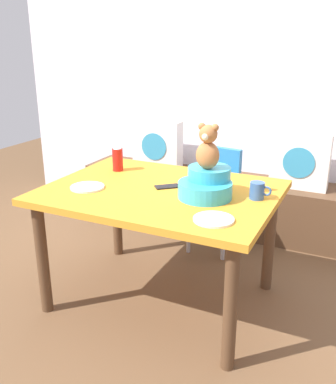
# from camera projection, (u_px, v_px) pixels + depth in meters

# --- Properties ---
(ground_plane) EXTENTS (8.00, 8.00, 0.00)m
(ground_plane) POSITION_uv_depth(u_px,v_px,m) (161.00, 298.00, 2.77)
(ground_plane) COLOR brown
(back_wall) EXTENTS (4.40, 0.10, 2.60)m
(back_wall) POSITION_uv_depth(u_px,v_px,m) (240.00, 73.00, 3.63)
(back_wall) COLOR silver
(back_wall) RESTS_ON ground_plane
(window_bench) EXTENTS (2.60, 0.44, 0.46)m
(window_bench) POSITION_uv_depth(u_px,v_px,m) (225.00, 202.00, 3.76)
(window_bench) COLOR brown
(window_bench) RESTS_ON ground_plane
(pillow_floral_left) EXTENTS (0.44, 0.15, 0.44)m
(pillow_floral_left) POSITION_uv_depth(u_px,v_px,m) (157.00, 145.00, 3.85)
(pillow_floral_left) COLOR white
(pillow_floral_left) RESTS_ON window_bench
(pillow_floral_right) EXTENTS (0.44, 0.15, 0.44)m
(pillow_floral_right) POSITION_uv_depth(u_px,v_px,m) (300.00, 161.00, 3.35)
(pillow_floral_right) COLOR white
(pillow_floral_right) RESTS_ON window_bench
(book_stack) EXTENTS (0.20, 0.14, 0.10)m
(book_stack) POSITION_uv_depth(u_px,v_px,m) (220.00, 171.00, 3.69)
(book_stack) COLOR #9C7EB7
(book_stack) RESTS_ON window_bench
(dining_table) EXTENTS (1.33, 1.01, 0.74)m
(dining_table) POSITION_uv_depth(u_px,v_px,m) (161.00, 204.00, 2.55)
(dining_table) COLOR orange
(dining_table) RESTS_ON ground_plane
(highchair) EXTENTS (0.36, 0.48, 0.79)m
(highchair) POSITION_uv_depth(u_px,v_px,m) (214.00, 186.00, 3.27)
(highchair) COLOR #2672B2
(highchair) RESTS_ON ground_plane
(infant_seat_teal) EXTENTS (0.30, 0.33, 0.16)m
(infant_seat_teal) POSITION_uv_depth(u_px,v_px,m) (206.00, 184.00, 2.38)
(infant_seat_teal) COLOR #32A2BD
(infant_seat_teal) RESTS_ON dining_table
(teddy_bear) EXTENTS (0.13, 0.12, 0.25)m
(teddy_bear) POSITION_uv_depth(u_px,v_px,m) (208.00, 148.00, 2.31)
(teddy_bear) COLOR #AE6D3C
(teddy_bear) RESTS_ON infant_seat_teal
(ketchup_bottle) EXTENTS (0.07, 0.07, 0.18)m
(ketchup_bottle) POSITION_uv_depth(u_px,v_px,m) (118.00, 158.00, 2.86)
(ketchup_bottle) COLOR red
(ketchup_bottle) RESTS_ON dining_table
(coffee_mug) EXTENTS (0.12, 0.08, 0.09)m
(coffee_mug) POSITION_uv_depth(u_px,v_px,m) (258.00, 191.00, 2.35)
(coffee_mug) COLOR #335999
(coffee_mug) RESTS_ON dining_table
(dinner_plate_near) EXTENTS (0.20, 0.20, 0.01)m
(dinner_plate_near) POSITION_uv_depth(u_px,v_px,m) (87.00, 187.00, 2.54)
(dinner_plate_near) COLOR white
(dinner_plate_near) RESTS_ON dining_table
(dinner_plate_far) EXTENTS (0.20, 0.20, 0.01)m
(dinner_plate_far) POSITION_uv_depth(u_px,v_px,m) (214.00, 219.00, 2.08)
(dinner_plate_far) COLOR white
(dinner_plate_far) RESTS_ON dining_table
(cell_phone) EXTENTS (0.15, 0.15, 0.01)m
(cell_phone) POSITION_uv_depth(u_px,v_px,m) (167.00, 187.00, 2.55)
(cell_phone) COLOR black
(cell_phone) RESTS_ON dining_table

